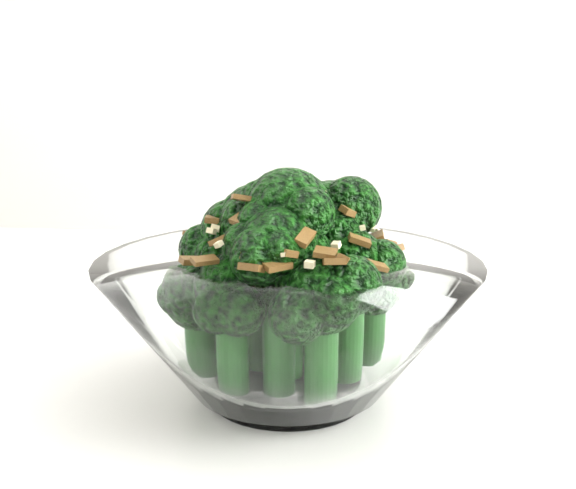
# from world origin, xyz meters

# --- Properties ---
(table) EXTENTS (1.28, 0.92, 0.75)m
(table) POSITION_xyz_m (0.08, 0.01, 0.68)
(table) COLOR white
(table) RESTS_ON ground
(broccoli_dish) EXTENTS (0.23, 0.23, 0.14)m
(broccoli_dish) POSITION_xyz_m (0.03, -0.08, 0.81)
(broccoli_dish) COLOR white
(broccoli_dish) RESTS_ON table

